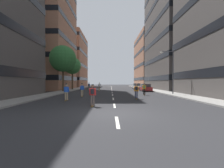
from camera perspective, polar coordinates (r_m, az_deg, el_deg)
ground_plane at (r=33.82m, az=-0.07°, el=-2.46°), size 146.69×146.69×0.00m
sidewalk_left at (r=37.99m, az=-14.58°, el=-2.02°), size 2.84×67.23×0.14m
sidewalk_right at (r=38.15m, az=14.29°, el=-2.00°), size 2.84×67.23×0.14m
lane_markings at (r=34.87m, az=-0.08°, el=-2.35°), size 0.16×57.20×0.01m
building_left_mid at (r=46.38m, az=-24.72°, el=22.30°), size 14.00×16.89×37.76m
building_left_far at (r=64.52m, az=-16.56°, el=8.35°), size 14.00×18.96×20.64m
building_right_mid at (r=46.61m, az=24.26°, el=22.08°), size 14.00×21.08×37.58m
building_right_far at (r=64.71m, az=15.86°, el=8.35°), size 14.00×21.11×20.69m
parked_car_near at (r=31.82m, az=12.45°, el=-1.42°), size 1.82×4.40×1.52m
parked_car_mid at (r=42.16m, az=9.20°, el=-0.86°), size 1.82×4.40×1.52m
street_tree_near at (r=31.16m, az=-17.94°, el=9.01°), size 5.05×5.05×8.80m
street_tree_mid at (r=38.00m, az=-14.67°, el=6.65°), size 4.11×4.11×7.75m
streetlamp_right at (r=24.83m, az=21.16°, el=5.85°), size 2.13×0.30×6.50m
skater_0 at (r=32.71m, az=-4.79°, el=-0.84°), size 0.56×0.92×1.78m
skater_1 at (r=16.31m, az=-16.75°, el=-2.57°), size 0.54×0.91×1.78m
skater_2 at (r=12.05m, az=-7.32°, el=-3.60°), size 0.53×0.90×1.78m
skater_3 at (r=17.27m, az=9.11°, el=-2.26°), size 0.55×0.92×1.78m
skater_4 at (r=39.44m, az=-8.66°, el=-0.52°), size 0.54×0.91×1.78m
skater_5 at (r=22.37m, az=12.02°, el=-1.56°), size 0.56×0.92×1.78m
skater_6 at (r=20.59m, az=-11.17°, el=-1.85°), size 0.56×0.92×1.78m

